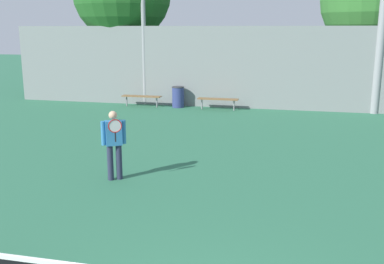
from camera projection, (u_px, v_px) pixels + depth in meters
tennis_player at (114, 141)px, 10.39m from camera, size 0.54×0.51×1.64m
bench_courtside_near at (218, 100)px, 19.50m from camera, size 1.78×0.40×0.50m
bench_courtside_far at (142, 97)px, 20.29m from camera, size 1.80×0.40×0.50m
trash_bin at (178, 97)px, 20.14m from camera, size 0.56×0.56×0.94m
back_fence at (276, 68)px, 19.30m from camera, size 24.68×0.06×3.58m
tree_green_broad at (369, 1)px, 20.62m from camera, size 4.38×4.38×6.92m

